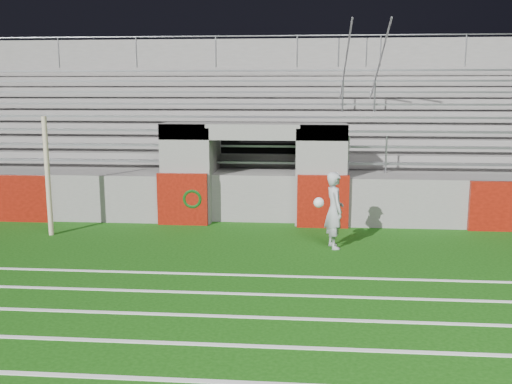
{
  "coord_description": "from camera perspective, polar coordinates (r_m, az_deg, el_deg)",
  "views": [
    {
      "loc": [
        1.31,
        -11.27,
        3.47
      ],
      "look_at": [
        0.2,
        1.8,
        1.1
      ],
      "focal_mm": 40.0,
      "sensor_mm": 36.0,
      "label": 1
    }
  ],
  "objects": [
    {
      "name": "goalkeeper_with_ball",
      "position": [
        12.64,
        7.8,
        -1.78
      ],
      "size": [
        0.74,
        0.7,
        1.7
      ],
      "color": "#9EA2A7",
      "rests_on": "ground"
    },
    {
      "name": "hose_coil",
      "position": [
        14.73,
        -6.36,
        -0.56
      ],
      "size": [
        0.52,
        0.15,
        0.57
      ],
      "color": "#0D4219",
      "rests_on": "ground"
    },
    {
      "name": "field_post",
      "position": [
        14.42,
        -20.11,
        1.46
      ],
      "size": [
        0.12,
        0.12,
        2.85
      ],
      "primitive_type": "cylinder",
      "color": "#C5B292",
      "rests_on": "ground"
    },
    {
      "name": "field_markings",
      "position": [
        7.28,
        -6.42,
        -18.24
      ],
      "size": [
        28.0,
        8.09,
        0.01
      ],
      "color": "white",
      "rests_on": "ground"
    },
    {
      "name": "ground",
      "position": [
        11.86,
        -1.71,
        -6.77
      ],
      "size": [
        90.0,
        90.0,
        0.0
      ],
      "primitive_type": "plane",
      "color": "#13450B",
      "rests_on": "ground"
    },
    {
      "name": "stadium_structure",
      "position": [
        19.38,
        0.95,
        4.39
      ],
      "size": [
        26.0,
        8.48,
        5.42
      ],
      "color": "slate",
      "rests_on": "ground"
    }
  ]
}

